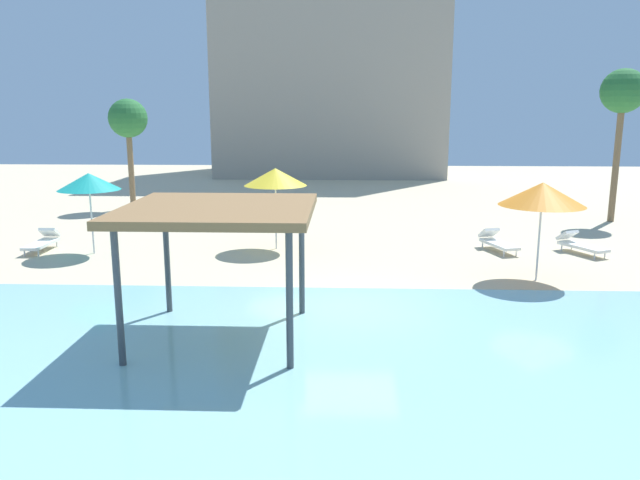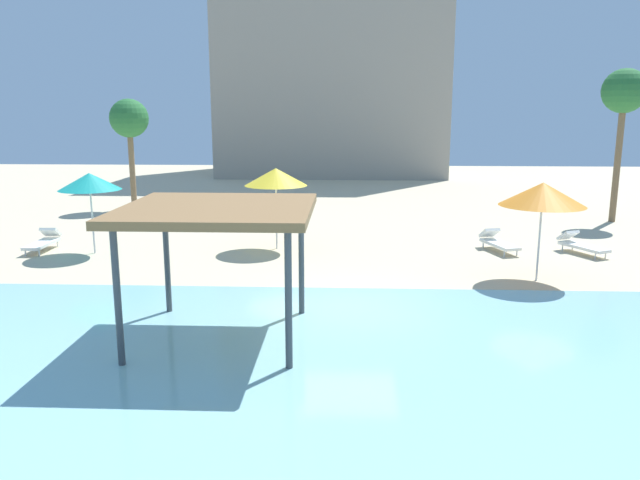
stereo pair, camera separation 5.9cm
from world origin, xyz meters
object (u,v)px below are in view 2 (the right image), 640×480
beach_umbrella_teal_1 (90,182)px  lounge_chair_0 (497,242)px  lounge_chair_2 (580,244)px  palm_tree_0 (129,120)px  lounge_chair_1 (44,241)px  palm_tree_1 (624,95)px  beach_umbrella_orange_5 (543,194)px  beach_umbrella_yellow_3 (276,177)px  shade_pavilion (218,215)px

beach_umbrella_teal_1 → lounge_chair_0: (14.16, 1.00, -2.18)m
lounge_chair_0 → lounge_chair_2: bearing=66.7°
beach_umbrella_teal_1 → palm_tree_0: bearing=101.3°
lounge_chair_2 → lounge_chair_1: bearing=-116.0°
lounge_chair_0 → beach_umbrella_teal_1: bearing=-103.3°
beach_umbrella_teal_1 → palm_tree_1: palm_tree_1 is taller
palm_tree_0 → palm_tree_1: size_ratio=0.82×
beach_umbrella_orange_5 → beach_umbrella_yellow_3: bearing=154.6°
beach_umbrella_teal_1 → palm_tree_0: 10.27m
lounge_chair_1 → lounge_chair_2: same height
beach_umbrella_orange_5 → palm_tree_1: bearing=57.9°
lounge_chair_2 → palm_tree_0: palm_tree_0 is taller
beach_umbrella_yellow_3 → palm_tree_0: 12.28m
beach_umbrella_orange_5 → lounge_chair_2: size_ratio=1.47×
shade_pavilion → lounge_chair_2: 14.08m
beach_umbrella_teal_1 → beach_umbrella_yellow_3: bearing=9.0°
lounge_chair_2 → palm_tree_1: (3.72, 6.41, 5.20)m
beach_umbrella_orange_5 → beach_umbrella_teal_1: bearing=168.8°
lounge_chair_1 → palm_tree_0: (0.01, 9.53, 4.05)m
lounge_chair_1 → lounge_chair_2: 18.94m
palm_tree_1 → lounge_chair_2: bearing=-120.1°
lounge_chair_0 → lounge_chair_1: 16.16m
beach_umbrella_yellow_3 → beach_umbrella_teal_1: bearing=-171.0°
shade_pavilion → palm_tree_1: (14.59, 15.03, 2.77)m
beach_umbrella_teal_1 → lounge_chair_0: 14.36m
beach_umbrella_orange_5 → lounge_chair_2: bearing=54.7°
shade_pavilion → palm_tree_0: palm_tree_0 is taller
palm_tree_0 → beach_umbrella_yellow_3: bearing=-47.1°
lounge_chair_2 → palm_tree_1: bearing=122.8°
palm_tree_0 → lounge_chair_0: bearing=-28.9°
beach_umbrella_orange_5 → lounge_chair_0: size_ratio=1.45×
beach_umbrella_teal_1 → lounge_chair_0: bearing=4.0°
lounge_chair_0 → lounge_chair_1: size_ratio=1.04×
beach_umbrella_teal_1 → palm_tree_1: 22.07m
beach_umbrella_yellow_3 → lounge_chair_0: beach_umbrella_yellow_3 is taller
lounge_chair_2 → palm_tree_0: size_ratio=0.36×
beach_umbrella_teal_1 → shade_pavilion: bearing=-52.5°
palm_tree_0 → beach_umbrella_orange_5: bearing=-37.9°
beach_umbrella_teal_1 → lounge_chair_2: (16.94, 0.71, -2.18)m
beach_umbrella_yellow_3 → palm_tree_1: palm_tree_1 is taller
lounge_chair_2 → palm_tree_1: size_ratio=0.29×
beach_umbrella_yellow_3 → lounge_chair_2: beach_umbrella_yellow_3 is taller
beach_umbrella_orange_5 → palm_tree_0: (-16.39, 12.76, 1.83)m
lounge_chair_1 → palm_tree_0: 10.36m
palm_tree_1 → shade_pavilion: bearing=-134.1°
beach_umbrella_orange_5 → lounge_chair_2: (2.53, 3.57, -2.22)m
palm_tree_1 → beach_umbrella_teal_1: bearing=-161.0°
beach_umbrella_yellow_3 → palm_tree_0: palm_tree_0 is taller
shade_pavilion → beach_umbrella_yellow_3: 8.91m
shade_pavilion → beach_umbrella_teal_1: size_ratio=1.42×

